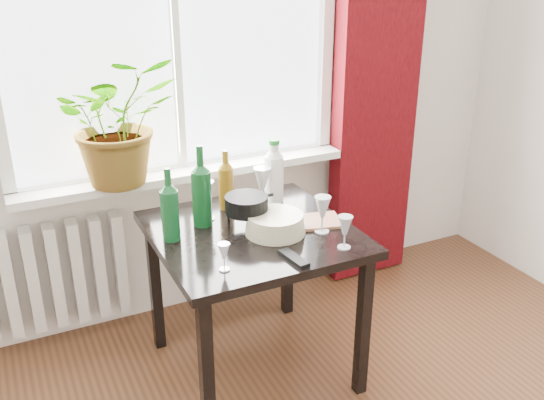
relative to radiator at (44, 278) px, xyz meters
name	(u,v)px	position (x,y,z in m)	size (l,w,h in m)	color
window	(172,13)	(0.75, 0.04, 1.22)	(1.72, 0.08, 1.62)	white
windowsill	(186,172)	(0.75, -0.03, 0.44)	(1.72, 0.20, 0.04)	white
curtain	(378,63)	(1.87, -0.06, 0.92)	(0.50, 0.12, 2.56)	#3D0509
radiator	(44,278)	(0.00, 0.00, 0.00)	(0.80, 0.10, 0.55)	silver
table	(253,248)	(0.85, -0.63, 0.27)	(0.85, 0.85, 0.74)	black
potted_plant	(118,121)	(0.42, -0.08, 0.77)	(0.55, 0.47, 0.61)	#3C701E
wine_bottle_left	(169,204)	(0.50, -0.56, 0.52)	(0.08, 0.08, 0.33)	#0D481F
wine_bottle_right	(201,185)	(0.67, -0.48, 0.55)	(0.09, 0.09, 0.38)	#0D431B
bottle_amber	(226,179)	(0.84, -0.36, 0.51)	(0.07, 0.07, 0.30)	brown
cleaning_bottle	(274,170)	(1.08, -0.38, 0.52)	(0.09, 0.09, 0.32)	silver
wineglass_front_right	(322,214)	(1.11, -0.78, 0.45)	(0.07, 0.07, 0.17)	#B7C0C5
wineglass_far_right	(345,232)	(1.12, -0.95, 0.43)	(0.06, 0.06, 0.15)	silver
wineglass_back_center	(262,186)	(1.00, -0.41, 0.46)	(0.09, 0.09, 0.20)	silver
wineglass_back_left	(206,200)	(0.71, -0.44, 0.45)	(0.08, 0.08, 0.19)	silver
wineglass_front_left	(224,257)	(0.61, -0.91, 0.42)	(0.05, 0.05, 0.12)	white
plate_stack	(275,224)	(0.93, -0.70, 0.40)	(0.26, 0.26, 0.08)	beige
fondue_pot	(247,212)	(0.84, -0.59, 0.43)	(0.22, 0.19, 0.15)	black
tv_remote	(294,258)	(0.89, -0.96, 0.37)	(0.05, 0.16, 0.02)	black
cutting_board	(312,222)	(1.12, -0.68, 0.37)	(0.26, 0.17, 0.01)	#986244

